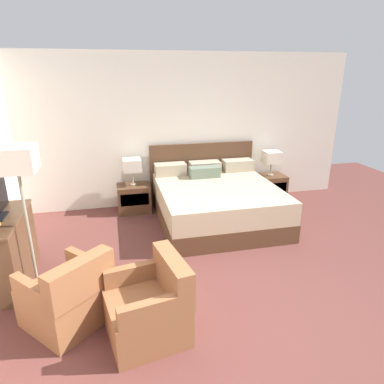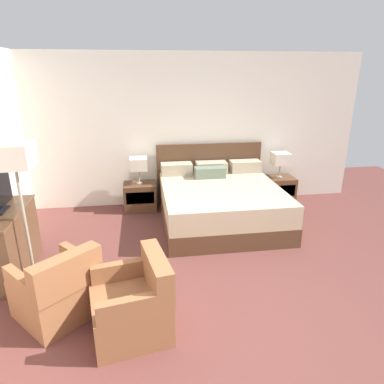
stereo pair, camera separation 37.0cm
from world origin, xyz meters
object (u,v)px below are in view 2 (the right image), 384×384
object	(u,v)px
nightstand_left	(140,196)
table_lamp_left	(138,164)
dresser	(4,243)
floor_lamp	(15,166)
bed	(220,202)
nightstand_right	(278,190)
armchair_companion	(134,305)
table_lamp_right	(281,159)
armchair_by_window	(58,291)

from	to	relation	value
nightstand_left	table_lamp_left	xyz separation A→B (m)	(0.00, 0.00, 0.59)
nightstand_left	dresser	distance (m)	2.45
floor_lamp	bed	bearing A→B (deg)	29.76
nightstand_right	floor_lamp	xyz separation A→B (m)	(-3.78, -2.14, 1.18)
bed	armchair_companion	bearing A→B (deg)	-119.95
nightstand_right	table_lamp_right	distance (m)	0.59
table_lamp_left	dresser	distance (m)	2.48
dresser	armchair_by_window	xyz separation A→B (m)	(0.78, -0.88, -0.13)
dresser	floor_lamp	bearing A→B (deg)	-37.91
nightstand_left	dresser	bearing A→B (deg)	-130.80
table_lamp_left	nightstand_right	bearing A→B (deg)	-0.03
table_lamp_right	dresser	bearing A→B (deg)	-156.01
nightstand_left	table_lamp_right	bearing A→B (deg)	0.03
table_lamp_right	armchair_by_window	bearing A→B (deg)	-141.08
nightstand_left	dresser	xyz separation A→B (m)	(-1.59, -1.85, 0.18)
nightstand_right	armchair_companion	size ratio (longest dim) A/B	0.70
nightstand_left	floor_lamp	distance (m)	2.73
table_lamp_right	armchair_companion	xyz separation A→B (m)	(-2.63, -3.05, -0.55)
table_lamp_right	nightstand_right	bearing A→B (deg)	-90.00
nightstand_left	table_lamp_left	bearing A→B (deg)	90.00
armchair_by_window	armchair_companion	world-z (taller)	same
armchair_by_window	armchair_companion	size ratio (longest dim) A/B	1.20
armchair_by_window	armchair_companion	distance (m)	0.82
armchair_companion	floor_lamp	world-z (taller)	floor_lamp
bed	table_lamp_left	bearing A→B (deg)	150.86
armchair_by_window	floor_lamp	world-z (taller)	floor_lamp
floor_lamp	nightstand_left	bearing A→B (deg)	60.34
table_lamp_right	floor_lamp	size ratio (longest dim) A/B	0.28
armchair_by_window	bed	bearing A→B (deg)	43.84
nightstand_right	table_lamp_right	world-z (taller)	table_lamp_right
bed	nightstand_right	xyz separation A→B (m)	(1.28, 0.71, -0.10)
table_lamp_left	table_lamp_right	bearing A→B (deg)	0.00
nightstand_right	table_lamp_left	distance (m)	2.63
armchair_by_window	nightstand_right	bearing A→B (deg)	38.90
table_lamp_left	armchair_companion	xyz separation A→B (m)	(-0.07, -3.05, -0.55)
table_lamp_left	floor_lamp	distance (m)	2.53
armchair_companion	floor_lamp	bearing A→B (deg)	141.59
table_lamp_right	armchair_companion	size ratio (longest dim) A/B	0.57
nightstand_left	armchair_by_window	distance (m)	2.85
nightstand_left	table_lamp_right	world-z (taller)	table_lamp_right
nightstand_left	armchair_companion	xyz separation A→B (m)	(-0.07, -3.05, 0.04)
table_lamp_left	dresser	bearing A→B (deg)	-130.77
armchair_companion	nightstand_right	bearing A→B (deg)	49.26
nightstand_right	armchair_by_window	world-z (taller)	armchair_by_window
table_lamp_right	dresser	world-z (taller)	table_lamp_right
table_lamp_left	table_lamp_right	distance (m)	2.56
table_lamp_right	floor_lamp	world-z (taller)	floor_lamp
armchair_by_window	table_lamp_right	bearing A→B (deg)	38.92
bed	nightstand_left	xyz separation A→B (m)	(-1.28, 0.71, -0.10)
dresser	bed	bearing A→B (deg)	21.57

